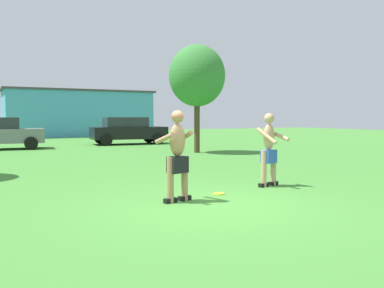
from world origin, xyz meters
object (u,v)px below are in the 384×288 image
at_px(tree_left_field, 197,76).
at_px(player_with_cap, 177,151).
at_px(car_black_near_post, 128,130).
at_px(player_in_blue, 269,148).
at_px(frisbee, 219,194).

bearing_deg(tree_left_field, player_with_cap, -121.23).
bearing_deg(car_black_near_post, player_in_blue, -97.91).
xyz_separation_m(car_black_near_post, tree_left_field, (0.78, -6.91, 2.60)).
distance_m(player_in_blue, tree_left_field, 9.52).
bearing_deg(tree_left_field, car_black_near_post, 96.44).
height_order(player_in_blue, car_black_near_post, player_in_blue).
distance_m(player_in_blue, car_black_near_post, 15.76).
relative_size(frisbee, tree_left_field, 0.05).
relative_size(player_in_blue, car_black_near_post, 0.38).
height_order(car_black_near_post, tree_left_field, tree_left_field).
bearing_deg(player_in_blue, car_black_near_post, 82.09).
height_order(frisbee, car_black_near_post, car_black_near_post).
height_order(player_with_cap, car_black_near_post, player_with_cap).
bearing_deg(player_in_blue, tree_left_field, 71.27).
bearing_deg(player_with_cap, frisbee, 12.82).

